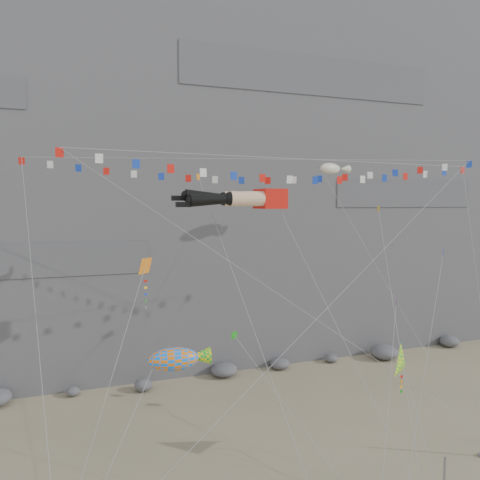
# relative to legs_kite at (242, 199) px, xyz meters

# --- Properties ---
(ground) EXTENTS (120.00, 120.00, 0.00)m
(ground) POSITION_rel_legs_kite_xyz_m (2.26, -5.82, -17.23)
(ground) COLOR gray
(ground) RESTS_ON ground
(cliff) EXTENTS (80.00, 28.00, 50.00)m
(cliff) POSITION_rel_legs_kite_xyz_m (2.26, 26.18, 7.77)
(cliff) COLOR slate
(cliff) RESTS_ON ground
(talus_boulders) EXTENTS (60.00, 3.00, 1.20)m
(talus_boulders) POSITION_rel_legs_kite_xyz_m (2.26, 11.18, -16.63)
(talus_boulders) COLOR #5A5A5F
(talus_boulders) RESTS_ON ground
(legs_kite) EXTENTS (10.68, 15.07, 22.29)m
(legs_kite) POSITION_rel_legs_kite_xyz_m (0.00, 0.00, 0.00)
(legs_kite) COLOR red
(legs_kite) RESTS_ON ground
(flag_banner_upper) EXTENTS (34.29, 18.23, 28.48)m
(flag_banner_upper) POSITION_rel_legs_kite_xyz_m (2.24, 3.16, 3.14)
(flag_banner_upper) COLOR red
(flag_banner_upper) RESTS_ON ground
(flag_banner_lower) EXTENTS (32.32, 7.91, 24.40)m
(flag_banner_lower) POSITION_rel_legs_kite_xyz_m (4.19, -1.29, 2.80)
(flag_banner_lower) COLOR red
(flag_banner_lower) RESTS_ON ground
(harlequin_kite) EXTENTS (6.06, 5.19, 14.76)m
(harlequin_kite) POSITION_rel_legs_kite_xyz_m (-7.54, -4.54, -3.94)
(harlequin_kite) COLOR red
(harlequin_kite) RESTS_ON ground
(fish_windsock) EXTENTS (7.95, 4.49, 10.64)m
(fish_windsock) POSITION_rel_legs_kite_xyz_m (-6.25, -5.94, -9.09)
(fish_windsock) COLOR orange
(fish_windsock) RESTS_ON ground
(delta_kite) EXTENTS (3.75, 8.19, 10.18)m
(delta_kite) POSITION_rel_legs_kite_xyz_m (8.20, -7.50, -10.45)
(delta_kite) COLOR #FFE90D
(delta_kite) RESTS_ON ground
(blimp_windsock) EXTENTS (6.35, 14.52, 24.42)m
(blimp_windsock) POSITION_rel_legs_kite_xyz_m (10.89, 6.21, 2.78)
(blimp_windsock) COLOR beige
(blimp_windsock) RESTS_ON ground
(small_kite_a) EXTENTS (3.00, 17.06, 25.15)m
(small_kite_a) POSITION_rel_legs_kite_xyz_m (-2.09, 3.42, 1.20)
(small_kite_a) COLOR orange
(small_kite_a) RESTS_ON ground
(small_kite_b) EXTENTS (8.93, 10.13, 15.69)m
(small_kite_b) POSITION_rel_legs_kite_xyz_m (11.49, -2.62, -7.85)
(small_kite_b) COLOR purple
(small_kite_b) RESTS_ON ground
(small_kite_c) EXTENTS (5.69, 8.95, 13.09)m
(small_kite_c) POSITION_rel_legs_kite_xyz_m (-1.97, -4.54, -8.71)
(small_kite_c) COLOR #189E19
(small_kite_c) RESTS_ON ground
(small_kite_d) EXTENTS (6.76, 13.76, 21.95)m
(small_kite_d) POSITION_rel_legs_kite_xyz_m (11.92, 0.29, -1.19)
(small_kite_d) COLOR yellow
(small_kite_d) RESTS_ON ground
(small_kite_e) EXTENTS (10.15, 8.35, 17.94)m
(small_kite_e) POSITION_rel_legs_kite_xyz_m (15.18, -3.27, -4.33)
(small_kite_e) COLOR #1435AF
(small_kite_e) RESTS_ON ground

